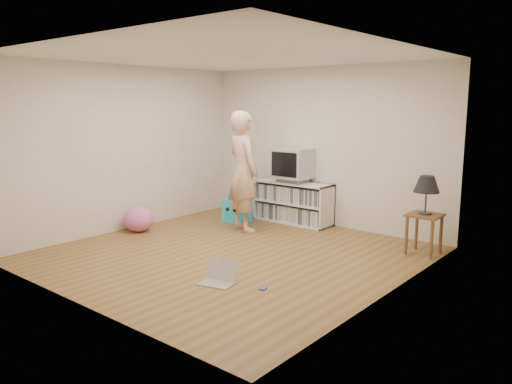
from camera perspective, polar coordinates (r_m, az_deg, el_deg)
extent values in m
plane|color=brown|center=(6.79, -2.81, -7.07)|extent=(4.50, 4.50, 0.00)
cube|color=beige|center=(8.32, 7.65, 5.14)|extent=(4.50, 0.02, 2.60)
cube|color=beige|center=(5.12, -20.18, 1.60)|extent=(4.50, 0.02, 2.60)
cube|color=beige|center=(8.21, -14.61, 4.84)|extent=(0.02, 4.50, 2.60)
cube|color=beige|center=(5.29, 15.40, 2.11)|extent=(0.02, 4.50, 2.60)
cube|color=white|center=(6.52, -3.01, 15.32)|extent=(4.50, 4.50, 0.01)
cube|color=white|center=(8.67, 5.03, -0.96)|extent=(1.40, 0.03, 0.70)
cube|color=white|center=(8.91, 0.63, -0.63)|extent=(0.03, 0.45, 0.70)
cube|color=white|center=(8.13, 8.16, -1.76)|extent=(0.03, 0.45, 0.70)
cube|color=white|center=(8.57, 4.19, -3.37)|extent=(1.40, 0.45, 0.03)
cube|color=white|center=(8.50, 4.22, -1.17)|extent=(1.34, 0.45, 0.03)
cube|color=white|center=(8.44, 4.25, 1.06)|extent=(1.40, 0.45, 0.03)
cube|color=silver|center=(8.50, 4.22, -1.17)|extent=(1.26, 0.36, 0.64)
cube|color=gray|center=(8.44, 4.26, 1.39)|extent=(0.45, 0.35, 0.07)
cube|color=#AEAEB3|center=(8.40, 4.28, 3.32)|extent=(0.60, 0.52, 0.50)
cube|color=black|center=(8.18, 3.20, 3.16)|extent=(0.50, 0.01, 0.40)
cylinder|color=brown|center=(6.99, 16.81, -4.79)|extent=(0.04, 0.04, 0.52)
cylinder|color=brown|center=(6.87, 19.43, -5.19)|extent=(0.04, 0.04, 0.52)
cylinder|color=brown|center=(7.30, 17.86, -4.23)|extent=(0.04, 0.04, 0.52)
cylinder|color=brown|center=(7.19, 20.38, -4.60)|extent=(0.04, 0.04, 0.52)
cube|color=brown|center=(7.02, 18.74, -2.52)|extent=(0.42, 0.42, 0.03)
cylinder|color=#333333|center=(7.02, 18.76, -2.30)|extent=(0.18, 0.18, 0.02)
cylinder|color=#333333|center=(6.98, 18.83, -0.92)|extent=(0.02, 0.02, 0.32)
imported|color=#DCAD96|center=(7.85, -1.46, 2.35)|extent=(0.81, 0.67, 1.90)
cube|color=silver|center=(5.70, -4.49, -10.39)|extent=(0.43, 0.34, 0.02)
cube|color=silver|center=(5.77, -3.86, -8.81)|extent=(0.38, 0.17, 0.24)
cube|color=black|center=(5.77, -3.86, -8.81)|extent=(0.33, 0.14, 0.20)
cube|color=#4358B2|center=(5.54, 0.79, -10.97)|extent=(0.08, 0.10, 0.02)
cube|color=#28BCFF|center=(8.56, -2.17, -2.12)|extent=(0.44, 0.36, 0.39)
cylinder|color=#28BCFF|center=(8.59, -2.88, -0.44)|extent=(0.10, 0.10, 0.09)
cylinder|color=#28BCFF|center=(8.43, -1.47, -0.63)|extent=(0.10, 0.10, 0.09)
sphere|color=black|center=(8.46, -3.28, -1.96)|extent=(0.07, 0.07, 0.07)
sphere|color=black|center=(8.37, -2.45, -2.09)|extent=(0.07, 0.07, 0.07)
ellipsoid|color=#DA63AF|center=(8.12, -13.25, -3.03)|extent=(0.61, 0.61, 0.40)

